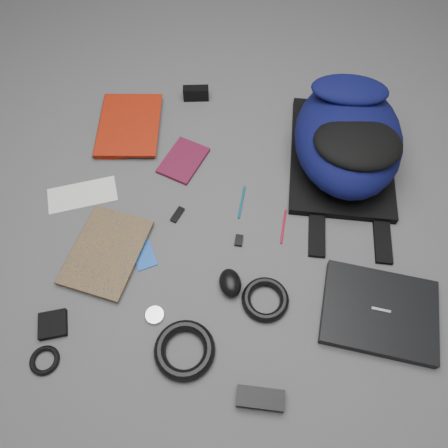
{
  "coord_description": "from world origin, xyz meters",
  "views": [
    {
      "loc": [
        0.03,
        -0.67,
        1.17
      ],
      "look_at": [
        0.0,
        0.0,
        0.02
      ],
      "focal_mm": 35.0,
      "sensor_mm": 36.0,
      "label": 1
    }
  ],
  "objects_px": {
    "laptop": "(379,312)",
    "mouse": "(230,283)",
    "comic_book": "(76,243)",
    "power_brick": "(260,399)",
    "dvd_case": "(183,160)",
    "textbook_red": "(99,125)",
    "backpack": "(348,137)",
    "compact_camera": "(196,93)",
    "pouch": "(53,324)"
  },
  "relations": [
    {
      "from": "laptop",
      "to": "mouse",
      "type": "bearing_deg",
      "value": -178.43
    },
    {
      "from": "comic_book",
      "to": "laptop",
      "type": "bearing_deg",
      "value": 3.31
    },
    {
      "from": "power_brick",
      "to": "dvd_case",
      "type": "bearing_deg",
      "value": 113.47
    },
    {
      "from": "mouse",
      "to": "dvd_case",
      "type": "bearing_deg",
      "value": 97.74
    },
    {
      "from": "textbook_red",
      "to": "power_brick",
      "type": "xyz_separation_m",
      "value": [
        0.57,
        -0.88,
        -0.0
      ]
    },
    {
      "from": "backpack",
      "to": "power_brick",
      "type": "distance_m",
      "value": 0.83
    },
    {
      "from": "textbook_red",
      "to": "mouse",
      "type": "relative_size",
      "value": 3.32
    },
    {
      "from": "textbook_red",
      "to": "compact_camera",
      "type": "distance_m",
      "value": 0.37
    },
    {
      "from": "compact_camera",
      "to": "mouse",
      "type": "bearing_deg",
      "value": -82.41
    },
    {
      "from": "compact_camera",
      "to": "comic_book",
      "type": "bearing_deg",
      "value": -120.66
    },
    {
      "from": "backpack",
      "to": "pouch",
      "type": "relative_size",
      "value": 7.1
    },
    {
      "from": "comic_book",
      "to": "compact_camera",
      "type": "height_order",
      "value": "compact_camera"
    },
    {
      "from": "mouse",
      "to": "pouch",
      "type": "distance_m",
      "value": 0.5
    },
    {
      "from": "comic_book",
      "to": "pouch",
      "type": "relative_size",
      "value": 3.67
    },
    {
      "from": "laptop",
      "to": "comic_book",
      "type": "bearing_deg",
      "value": 179.04
    },
    {
      "from": "laptop",
      "to": "textbook_red",
      "type": "bearing_deg",
      "value": 154.82
    },
    {
      "from": "textbook_red",
      "to": "comic_book",
      "type": "xyz_separation_m",
      "value": [
        0.02,
        -0.47,
        -0.01
      ]
    },
    {
      "from": "dvd_case",
      "to": "backpack",
      "type": "bearing_deg",
      "value": 28.23
    },
    {
      "from": "power_brick",
      "to": "textbook_red",
      "type": "bearing_deg",
      "value": 127.2
    },
    {
      "from": "comic_book",
      "to": "compact_camera",
      "type": "distance_m",
      "value": 0.7
    },
    {
      "from": "dvd_case",
      "to": "pouch",
      "type": "relative_size",
      "value": 2.23
    },
    {
      "from": "textbook_red",
      "to": "power_brick",
      "type": "distance_m",
      "value": 1.05
    },
    {
      "from": "textbook_red",
      "to": "comic_book",
      "type": "bearing_deg",
      "value": -89.85
    },
    {
      "from": "comic_book",
      "to": "compact_camera",
      "type": "bearing_deg",
      "value": 78.08
    },
    {
      "from": "laptop",
      "to": "textbook_red",
      "type": "xyz_separation_m",
      "value": [
        -0.9,
        0.64,
        0.0
      ]
    },
    {
      "from": "textbook_red",
      "to": "pouch",
      "type": "xyz_separation_m",
      "value": [
        0.01,
        -0.71,
        -0.01
      ]
    },
    {
      "from": "comic_book",
      "to": "dvd_case",
      "type": "distance_m",
      "value": 0.44
    },
    {
      "from": "dvd_case",
      "to": "laptop",
      "type": "bearing_deg",
      "value": -16.43
    },
    {
      "from": "pouch",
      "to": "comic_book",
      "type": "bearing_deg",
      "value": 87.45
    },
    {
      "from": "textbook_red",
      "to": "pouch",
      "type": "bearing_deg",
      "value": -91.55
    },
    {
      "from": "mouse",
      "to": "backpack",
      "type": "bearing_deg",
      "value": 39.55
    },
    {
      "from": "mouse",
      "to": "power_brick",
      "type": "height_order",
      "value": "mouse"
    },
    {
      "from": "backpack",
      "to": "textbook_red",
      "type": "height_order",
      "value": "backpack"
    },
    {
      "from": "dvd_case",
      "to": "compact_camera",
      "type": "height_order",
      "value": "compact_camera"
    },
    {
      "from": "comic_book",
      "to": "power_brick",
      "type": "xyz_separation_m",
      "value": [
        0.55,
        -0.41,
        0.0
      ]
    },
    {
      "from": "backpack",
      "to": "pouch",
      "type": "height_order",
      "value": "backpack"
    },
    {
      "from": "textbook_red",
      "to": "mouse",
      "type": "bearing_deg",
      "value": -52.16
    },
    {
      "from": "dvd_case",
      "to": "power_brick",
      "type": "height_order",
      "value": "power_brick"
    },
    {
      "from": "laptop",
      "to": "textbook_red",
      "type": "height_order",
      "value": "same"
    },
    {
      "from": "backpack",
      "to": "laptop",
      "type": "relative_size",
      "value": 1.71
    },
    {
      "from": "laptop",
      "to": "dvd_case",
      "type": "height_order",
      "value": "laptop"
    },
    {
      "from": "dvd_case",
      "to": "mouse",
      "type": "height_order",
      "value": "mouse"
    },
    {
      "from": "textbook_red",
      "to": "power_brick",
      "type": "bearing_deg",
      "value": -59.17
    },
    {
      "from": "laptop",
      "to": "compact_camera",
      "type": "xyz_separation_m",
      "value": [
        -0.57,
        0.8,
        0.01
      ]
    },
    {
      "from": "power_brick",
      "to": "backpack",
      "type": "bearing_deg",
      "value": 75.07
    },
    {
      "from": "backpack",
      "to": "mouse",
      "type": "distance_m",
      "value": 0.6
    },
    {
      "from": "dvd_case",
      "to": "power_brick",
      "type": "distance_m",
      "value": 0.79
    },
    {
      "from": "textbook_red",
      "to": "power_brick",
      "type": "height_order",
      "value": "textbook_red"
    },
    {
      "from": "comic_book",
      "to": "dvd_case",
      "type": "height_order",
      "value": "comic_book"
    },
    {
      "from": "comic_book",
      "to": "dvd_case",
      "type": "xyz_separation_m",
      "value": [
        0.29,
        0.33,
        -0.0
      ]
    }
  ]
}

